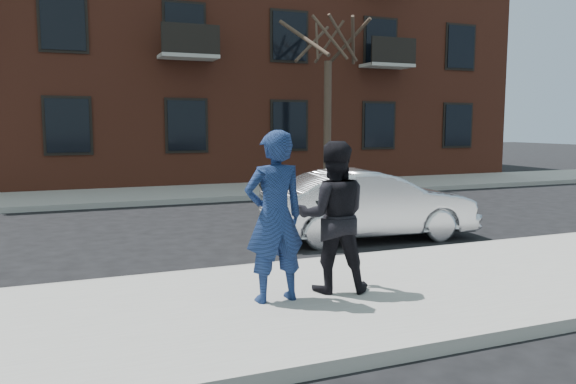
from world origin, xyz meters
name	(u,v)px	position (x,y,z in m)	size (l,w,h in m)	color
ground	(383,293)	(0.00, 0.00, 0.00)	(100.00, 100.00, 0.00)	black
near_sidewalk	(393,293)	(0.00, -0.25, 0.07)	(50.00, 3.50, 0.15)	gray
near_curb	(331,261)	(0.00, 1.55, 0.07)	(50.00, 0.10, 0.15)	#999691
far_sidewalk	(196,193)	(0.00, 11.25, 0.07)	(50.00, 3.50, 0.15)	gray
far_curb	(210,200)	(0.00, 9.45, 0.07)	(50.00, 0.10, 0.15)	#999691
apartment_building	(204,33)	(2.00, 18.00, 6.16)	(24.30, 10.30, 12.30)	brown
street_tree	(328,25)	(4.50, 11.00, 5.52)	(3.60, 3.60, 6.80)	#3C2C23
silver_sedan	(369,205)	(1.64, 3.20, 0.68)	(1.44, 4.13, 1.36)	silver
man_hoodie	(274,217)	(-1.61, -0.20, 1.16)	(0.76, 0.54, 2.03)	navy
man_peacoat	(333,217)	(-0.79, -0.08, 1.09)	(1.10, 0.97, 1.89)	black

